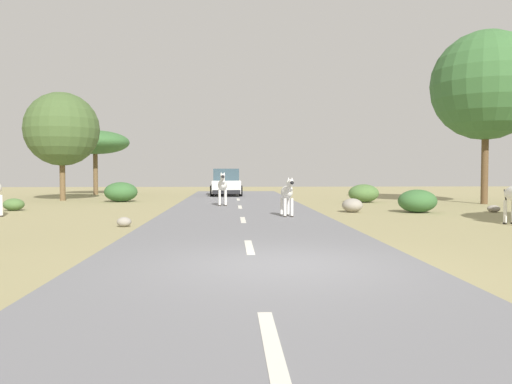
{
  "coord_description": "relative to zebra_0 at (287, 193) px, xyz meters",
  "views": [
    {
      "loc": [
        -0.83,
        -8.71,
        1.64
      ],
      "look_at": [
        0.07,
        10.29,
        0.86
      ],
      "focal_mm": 36.19,
      "sensor_mm": 36.0,
      "label": 1
    }
  ],
  "objects": [
    {
      "name": "tree_3",
      "position": [
        -11.33,
        11.2,
        3.08
      ],
      "size": [
        4.06,
        4.06,
        5.99
      ],
      "color": "brown",
      "rests_on": "ground_plane"
    },
    {
      "name": "tree_4",
      "position": [
        10.63,
        7.16,
        4.98
      ],
      "size": [
        5.37,
        5.37,
        8.55
      ],
      "color": "brown",
      "rests_on": "ground_plane"
    },
    {
      "name": "zebra_0",
      "position": [
        0.0,
        0.0,
        0.0
      ],
      "size": [
        0.48,
        1.47,
        1.38
      ],
      "rotation": [
        0.0,
        0.0,
        3.25
      ],
      "color": "silver",
      "rests_on": "road"
    },
    {
      "name": "road",
      "position": [
        -1.57,
        -9.19,
        -0.85
      ],
      "size": [
        6.0,
        64.0,
        0.05
      ],
      "primitive_type": "cube",
      "color": "slate",
      "rests_on": "ground_plane"
    },
    {
      "name": "bush_0",
      "position": [
        -10.95,
        3.83,
        -0.62
      ],
      "size": [
        0.84,
        0.76,
        0.51
      ],
      "primitive_type": "ellipsoid",
      "color": "#4C7038",
      "rests_on": "ground_plane"
    },
    {
      "name": "rock_1",
      "position": [
        -5.1,
        -2.64,
        -0.73
      ],
      "size": [
        0.43,
        0.36,
        0.29
      ],
      "primitive_type": "ellipsoid",
      "color": "gray",
      "rests_on": "ground_plane"
    },
    {
      "name": "rock_2",
      "position": [
        8.48,
        2.08,
        -0.73
      ],
      "size": [
        0.51,
        0.42,
        0.28
      ],
      "primitive_type": "ellipsoid",
      "color": "gray",
      "rests_on": "ground_plane"
    },
    {
      "name": "bush_1",
      "position": [
        5.39,
        2.08,
        -0.42
      ],
      "size": [
        1.52,
        1.37,
        0.91
      ],
      "primitive_type": "ellipsoid",
      "color": "#386633",
      "rests_on": "ground_plane"
    },
    {
      "name": "zebra_3",
      "position": [
        -2.36,
        5.72,
        0.1
      ],
      "size": [
        0.47,
        1.64,
        1.55
      ],
      "rotation": [
        0.0,
        0.0,
        3.18
      ],
      "color": "silver",
      "rests_on": "road"
    },
    {
      "name": "tree_2",
      "position": [
        -11.41,
        18.48,
        2.74
      ],
      "size": [
        4.67,
        4.67,
        4.45
      ],
      "color": "brown",
      "rests_on": "ground_plane"
    },
    {
      "name": "bush_3",
      "position": [
        4.96,
        8.71,
        -0.4
      ],
      "size": [
        1.58,
        1.42,
        0.95
      ],
      "primitive_type": "ellipsoid",
      "color": "#4C7038",
      "rests_on": "ground_plane"
    },
    {
      "name": "bush_2",
      "position": [
        -7.84,
        9.85,
        -0.35
      ],
      "size": [
        1.75,
        1.57,
        1.05
      ],
      "primitive_type": "ellipsoid",
      "color": "#386633",
      "rests_on": "ground_plane"
    },
    {
      "name": "rock_0",
      "position": [
        2.86,
        2.35,
        -0.6
      ],
      "size": [
        0.82,
        0.86,
        0.55
      ],
      "primitive_type": "ellipsoid",
      "color": "gray",
      "rests_on": "ground_plane"
    },
    {
      "name": "car_0",
      "position": [
        -2.3,
        15.85,
        -0.03
      ],
      "size": [
        2.08,
        4.37,
        1.74
      ],
      "rotation": [
        0.0,
        0.0,
        3.16
      ],
      "color": "white",
      "rests_on": "road"
    },
    {
      "name": "ground_plane",
      "position": [
        -1.11,
        -9.19,
        -0.87
      ],
      "size": [
        90.0,
        90.0,
        0.0
      ],
      "primitive_type": "plane",
      "color": "#998E60"
    },
    {
      "name": "lane_markings",
      "position": [
        -1.57,
        -10.19,
        -0.82
      ],
      "size": [
        0.16,
        56.0,
        0.01
      ],
      "color": "silver",
      "rests_on": "road"
    }
  ]
}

